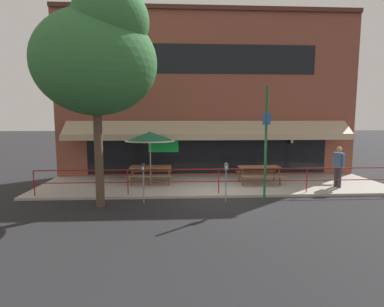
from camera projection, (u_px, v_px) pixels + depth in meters
ground_plane at (220, 198)px, 11.22m from camera, size 120.00×120.00×0.00m
patio_deck at (213, 185)px, 13.20m from camera, size 15.00×4.00×0.10m
restaurant_building at (208, 95)px, 14.93m from camera, size 15.00×1.60×8.29m
patio_railing at (219, 176)px, 11.42m from camera, size 13.84×0.04×0.97m
picnic_table_left at (151, 170)px, 13.21m from camera, size 1.80×1.42×0.76m
picnic_table_centre at (259, 170)px, 13.14m from camera, size 1.80×1.42×0.76m
patio_umbrella_left at (150, 137)px, 12.87m from camera, size 2.14×2.14×2.38m
pedestrian_walking at (338, 165)px, 12.47m from camera, size 0.32×0.61×1.71m
parking_meter_near at (143, 171)px, 10.42m from camera, size 0.15×0.16×1.42m
parking_meter_far at (226, 170)px, 10.57m from camera, size 0.15×0.16×1.42m
street_sign_pole at (266, 143)px, 10.61m from camera, size 0.28×0.09×4.10m
street_tree_curbside at (98, 56)px, 9.46m from camera, size 3.93×3.54×6.99m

